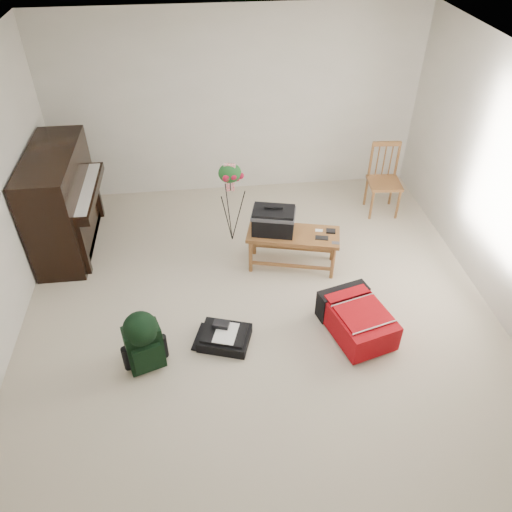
{
  "coord_description": "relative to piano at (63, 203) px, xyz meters",
  "views": [
    {
      "loc": [
        -0.49,
        -3.68,
        3.83
      ],
      "look_at": [
        -0.01,
        0.35,
        0.58
      ],
      "focal_mm": 35.0,
      "sensor_mm": 36.0,
      "label": 1
    }
  ],
  "objects": [
    {
      "name": "dining_chair",
      "position": [
        4.08,
        0.29,
        -0.13
      ],
      "size": [
        0.45,
        0.45,
        0.96
      ],
      "rotation": [
        0.0,
        0.0,
        -0.08
      ],
      "color": "#945F30",
      "rests_on": "floor"
    },
    {
      "name": "floor",
      "position": [
        2.19,
        -1.6,
        -0.6
      ],
      "size": [
        5.0,
        5.5,
        0.01
      ],
      "primitive_type": "cube",
      "color": "#BFB299",
      "rests_on": "ground"
    },
    {
      "name": "red_suitcase",
      "position": [
        3.13,
        -1.84,
        -0.42
      ],
      "size": [
        0.71,
        0.9,
        0.33
      ],
      "rotation": [
        0.0,
        0.0,
        0.27
      ],
      "color": "#BB0816",
      "rests_on": "floor"
    },
    {
      "name": "ceiling",
      "position": [
        2.19,
        -1.6,
        1.9
      ],
      "size": [
        5.0,
        5.5,
        0.01
      ],
      "primitive_type": "cube",
      "color": "white",
      "rests_on": "wall_back"
    },
    {
      "name": "black_duffel",
      "position": [
        1.79,
        -1.87,
        -0.53
      ],
      "size": [
        0.58,
        0.52,
        0.2
      ],
      "rotation": [
        0.0,
        0.0,
        -0.31
      ],
      "color": "black",
      "rests_on": "floor"
    },
    {
      "name": "bench",
      "position": [
        2.51,
        -0.75,
        -0.03
      ],
      "size": [
        1.12,
        0.67,
        0.81
      ],
      "rotation": [
        0.0,
        0.0,
        -0.25
      ],
      "color": "#945F30",
      "rests_on": "floor"
    },
    {
      "name": "wall_back",
      "position": [
        2.19,
        1.15,
        0.65
      ],
      "size": [
        5.0,
        0.04,
        2.5
      ],
      "primitive_type": "cube",
      "color": "silver",
      "rests_on": "floor"
    },
    {
      "name": "green_backpack",
      "position": [
        1.03,
        -2.08,
        -0.24
      ],
      "size": [
        0.38,
        0.35,
        0.66
      ],
      "rotation": [
        0.0,
        0.0,
        0.32
      ],
      "color": "black",
      "rests_on": "floor"
    },
    {
      "name": "piano",
      "position": [
        0.0,
        0.0,
        0.0
      ],
      "size": [
        0.71,
        1.5,
        1.25
      ],
      "color": "black",
      "rests_on": "floor"
    },
    {
      "name": "flower_stand",
      "position": [
        2.0,
        -0.15,
        -0.06
      ],
      "size": [
        0.42,
        0.42,
        1.11
      ],
      "rotation": [
        0.0,
        0.0,
        -0.22
      ],
      "color": "black",
      "rests_on": "floor"
    }
  ]
}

